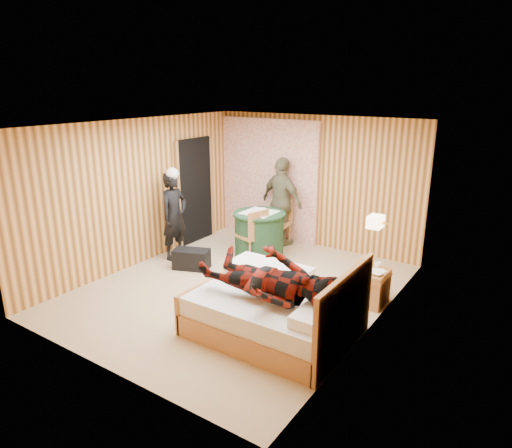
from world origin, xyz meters
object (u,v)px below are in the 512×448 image
Objects in this scene: nightstand at (373,287)px; woman_standing at (174,216)px; wall_lamp at (376,222)px; man_on_bed at (268,269)px; chair_near at (255,232)px; bed at (276,310)px; duffel_bag at (192,259)px; chair_far at (280,218)px; man_at_table at (282,202)px; round_table at (259,234)px.

woman_standing reaches higher than nightstand.
man_on_bed reaches higher than wall_lamp.
chair_near is at bearing 170.12° from nightstand.
bed is 3.27× the size of duffel_bag.
chair_far is at bearing 118.54° from man_on_bed.
bed is 0.69m from man_on_bed.
bed is at bearing -112.57° from woman_standing.
chair_far is at bearing 94.89° from man_at_table.
bed reaches higher than chair_far.
round_table is 1.32m from duffel_bag.
man_on_bed is (-0.77, -1.43, -0.35)m from wall_lamp.
duffel_bag is at bearing 152.49° from man_on_bed.
round_table is 0.75m from chair_far.
man_on_bed is (2.88, -1.43, 0.16)m from woman_standing.
wall_lamp is 0.27× the size of chair_near.
woman_standing is (-1.29, -0.64, 0.24)m from chair_near.
chair_near is (0.09, -1.01, 0.02)m from chair_far.
nightstand is at bearing -15.60° from round_table.
bed is at bearing 95.66° from man_on_bed.
round_table is 1.02× the size of chair_far.
chair_near is at bearing -73.72° from round_table.
round_table is 1.56m from woman_standing.
man_on_bed is (1.67, -3.08, 0.41)m from chair_far.
bed is 3.14m from woman_standing.
woman_standing is at bearing -143.29° from round_table.
woman_standing is 0.89× the size of man_on_bed.
wall_lamp is 1.07m from nightstand.
bed reaches higher than nightstand.
wall_lamp reaches higher than bed.
nightstand is at bearing -12.35° from duffel_bag.
man_at_table is (-2.44, 1.70, -0.44)m from wall_lamp.
woman_standing is at bearing -176.26° from nightstand.
wall_lamp is at bearing -79.44° from nightstand.
wall_lamp is at bearing -20.27° from round_table.
wall_lamp is 1.66m from man_on_bed.
nightstand is 2.87m from man_at_table.
chair_near reaches higher than round_table.
chair_near is at bearing 109.66° from man_at_table.
chair_far is 2.06m from woman_standing.
wall_lamp is 3.29m from duffel_bag.
chair_far is at bearing 146.08° from wall_lamp.
chair_near is 1.11m from man_at_table.
wall_lamp is at bearing -16.73° from duffel_bag.
bed is 3.78× the size of nightstand.
man_on_bed reaches higher than chair_near.
man_at_table is at bearing 119.50° from bed.
man_at_table reaches higher than round_table.
nightstand is 0.54× the size of chair_near.
man_at_table reaches higher than duffel_bag.
wall_lamp is 3.69m from woman_standing.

